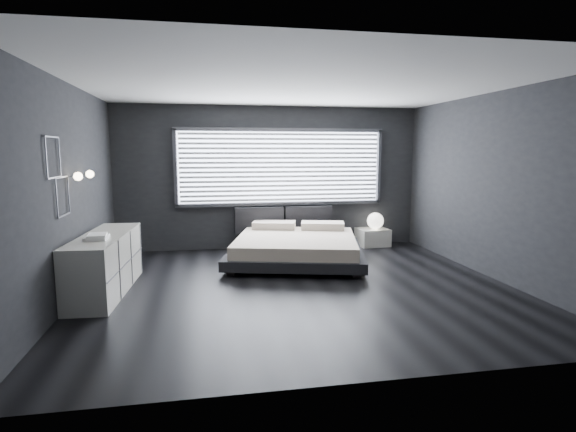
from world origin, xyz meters
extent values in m
plane|color=black|center=(0.00, 0.00, 0.00)|extent=(6.00, 6.00, 0.00)
plane|color=silver|center=(0.00, 0.00, 2.80)|extent=(6.00, 6.00, 0.00)
cube|color=black|center=(0.00, 2.75, 1.40)|extent=(6.00, 0.04, 2.80)
cube|color=black|center=(0.00, -2.75, 1.40)|extent=(6.00, 0.04, 2.80)
cube|color=black|center=(-3.00, 0.00, 1.40)|extent=(0.04, 5.50, 2.80)
cube|color=black|center=(3.00, 0.00, 1.40)|extent=(0.04, 5.50, 2.80)
cube|color=white|center=(0.20, 2.73, 1.61)|extent=(4.00, 0.02, 1.38)
cube|color=#47474C|center=(-1.84, 2.70, 1.61)|extent=(0.06, 0.08, 1.48)
cube|color=#47474C|center=(2.24, 2.70, 1.61)|extent=(0.06, 0.08, 1.48)
cube|color=#47474C|center=(0.20, 2.70, 2.34)|extent=(4.14, 0.08, 0.06)
cube|color=#47474C|center=(0.20, 2.70, 0.88)|extent=(4.14, 0.08, 0.06)
cube|color=silver|center=(0.20, 2.67, 1.61)|extent=(3.94, 0.03, 1.32)
cube|color=black|center=(-0.25, 2.64, 0.57)|extent=(0.96, 0.16, 0.52)
cube|color=black|center=(0.75, 2.64, 0.57)|extent=(0.96, 0.16, 0.52)
cylinder|color=silver|center=(-2.95, 0.05, 1.60)|extent=(0.10, 0.02, 0.02)
sphere|color=#FFE5B7|center=(-2.88, 0.05, 1.60)|extent=(0.11, 0.11, 0.11)
cylinder|color=silver|center=(-2.95, 0.65, 1.60)|extent=(0.10, 0.02, 0.02)
sphere|color=#FFE5B7|center=(-2.88, 0.65, 1.60)|extent=(0.11, 0.11, 0.11)
cube|color=#47474C|center=(-2.98, -0.55, 2.08)|extent=(0.01, 0.46, 0.02)
cube|color=#47474C|center=(-2.98, -0.55, 1.62)|extent=(0.01, 0.46, 0.02)
cube|color=#47474C|center=(-2.98, -0.32, 1.85)|extent=(0.01, 0.02, 0.46)
cube|color=#47474C|center=(-2.98, -0.78, 1.85)|extent=(0.01, 0.02, 0.46)
cube|color=#47474C|center=(-2.98, -0.30, 1.61)|extent=(0.01, 0.46, 0.02)
cube|color=#47474C|center=(-2.98, -0.30, 1.15)|extent=(0.01, 0.46, 0.02)
cube|color=#47474C|center=(-2.98, -0.07, 1.38)|extent=(0.01, 0.02, 0.46)
cube|color=#47474C|center=(-2.98, -0.53, 1.38)|extent=(0.01, 0.02, 0.46)
cube|color=black|center=(-0.92, 0.81, 0.04)|extent=(0.15, 0.15, 0.08)
cube|color=black|center=(0.98, 0.33, 0.04)|extent=(0.15, 0.15, 0.08)
cube|color=black|center=(-0.48, 2.51, 0.04)|extent=(0.15, 0.15, 0.08)
cube|color=black|center=(1.41, 2.02, 0.04)|extent=(0.15, 0.15, 0.08)
cube|color=black|center=(0.25, 1.42, 0.16)|extent=(2.73, 2.65, 0.16)
cube|color=beige|center=(0.25, 1.42, 0.35)|extent=(2.45, 2.45, 0.21)
cube|color=beige|center=(0.00, 2.31, 0.52)|extent=(0.88, 0.62, 0.13)
cube|color=beige|center=(0.89, 2.08, 0.52)|extent=(0.88, 0.62, 0.13)
cube|color=silver|center=(2.07, 2.50, 0.18)|extent=(0.65, 0.55, 0.35)
sphere|color=white|center=(2.11, 2.47, 0.52)|extent=(0.33, 0.33, 0.33)
cube|color=silver|center=(-2.65, 0.23, 0.40)|extent=(0.68, 2.03, 0.80)
cube|color=#47474C|center=(-2.37, 0.22, 0.40)|extent=(0.13, 1.98, 0.78)
cube|color=white|center=(-2.67, -0.09, 0.82)|extent=(0.27, 0.35, 0.04)
cube|color=white|center=(-2.66, -0.11, 0.86)|extent=(0.26, 0.33, 0.03)
camera|label=1|loc=(-1.27, -6.09, 1.91)|focal=28.00mm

